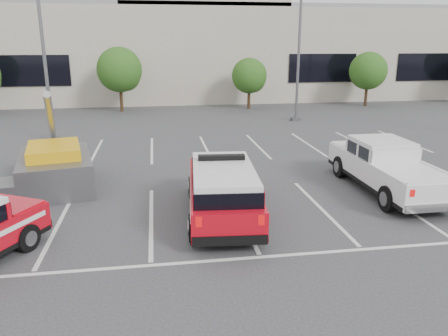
{
  "coord_description": "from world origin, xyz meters",
  "views": [
    {
      "loc": [
        -2.42,
        -12.41,
        5.16
      ],
      "look_at": [
        -0.22,
        1.62,
        1.05
      ],
      "focal_mm": 35.0,
      "sensor_mm": 36.0,
      "label": 1
    }
  ],
  "objects_px": {
    "light_pole_mid": "(299,42)",
    "utility_rig": "(52,169)",
    "light_pole_left": "(43,41)",
    "convention_building": "(180,47)",
    "fire_chief_suv": "(222,194)",
    "tree_right": "(369,72)",
    "tree_mid_right": "(250,77)",
    "white_pickup": "(386,171)",
    "tree_mid_left": "(121,71)"
  },
  "relations": [
    {
      "from": "light_pole_left",
      "to": "light_pole_mid",
      "type": "xyz_separation_m",
      "value": [
        15.0,
        4.0,
        0.0
      ]
    },
    {
      "from": "tree_mid_right",
      "to": "tree_right",
      "type": "xyz_separation_m",
      "value": [
        10.0,
        0.0,
        0.27
      ]
    },
    {
      "from": "fire_chief_suv",
      "to": "utility_rig",
      "type": "bearing_deg",
      "value": 151.51
    },
    {
      "from": "tree_right",
      "to": "white_pickup",
      "type": "height_order",
      "value": "tree_right"
    },
    {
      "from": "tree_mid_right",
      "to": "white_pickup",
      "type": "xyz_separation_m",
      "value": [
        0.52,
        -20.59,
        -1.79
      ]
    },
    {
      "from": "tree_right",
      "to": "white_pickup",
      "type": "xyz_separation_m",
      "value": [
        -9.48,
        -20.59,
        -2.06
      ]
    },
    {
      "from": "tree_mid_left",
      "to": "tree_mid_right",
      "type": "xyz_separation_m",
      "value": [
        10.0,
        -0.0,
        -0.54
      ]
    },
    {
      "from": "utility_rig",
      "to": "convention_building",
      "type": "bearing_deg",
      "value": 65.85
    },
    {
      "from": "convention_building",
      "to": "tree_mid_left",
      "type": "height_order",
      "value": "convention_building"
    },
    {
      "from": "tree_mid_left",
      "to": "tree_right",
      "type": "relative_size",
      "value": 1.1
    },
    {
      "from": "fire_chief_suv",
      "to": "utility_rig",
      "type": "height_order",
      "value": "utility_rig"
    },
    {
      "from": "tree_mid_left",
      "to": "light_pole_left",
      "type": "relative_size",
      "value": 0.47
    },
    {
      "from": "light_pole_left",
      "to": "tree_mid_right",
      "type": "bearing_deg",
      "value": 37.5
    },
    {
      "from": "light_pole_left",
      "to": "utility_rig",
      "type": "height_order",
      "value": "light_pole_left"
    },
    {
      "from": "tree_right",
      "to": "white_pickup",
      "type": "bearing_deg",
      "value": -114.72
    },
    {
      "from": "light_pole_left",
      "to": "convention_building",
      "type": "bearing_deg",
      "value": 67.61
    },
    {
      "from": "light_pole_mid",
      "to": "white_pickup",
      "type": "distance_m",
      "value": 15.28
    },
    {
      "from": "tree_right",
      "to": "fire_chief_suv",
      "type": "distance_m",
      "value": 27.24
    },
    {
      "from": "convention_building",
      "to": "light_pole_left",
      "type": "distance_m",
      "value": 21.49
    },
    {
      "from": "convention_building",
      "to": "tree_mid_right",
      "type": "xyz_separation_m",
      "value": [
        4.91,
        -9.82,
        -2.22
      ]
    },
    {
      "from": "convention_building",
      "to": "fire_chief_suv",
      "type": "distance_m",
      "value": 32.28
    },
    {
      "from": "tree_mid_left",
      "to": "fire_chief_suv",
      "type": "relative_size",
      "value": 0.89
    },
    {
      "from": "light_pole_left",
      "to": "utility_rig",
      "type": "xyz_separation_m",
      "value": [
        1.76,
        -8.47,
        -4.47
      ]
    },
    {
      "from": "white_pickup",
      "to": "tree_right",
      "type": "bearing_deg",
      "value": 65.45
    },
    {
      "from": "convention_building",
      "to": "tree_mid_left",
      "type": "xyz_separation_m",
      "value": [
        -5.09,
        -9.82,
        -1.68
      ]
    },
    {
      "from": "fire_chief_suv",
      "to": "white_pickup",
      "type": "distance_m",
      "value": 6.36
    },
    {
      "from": "tree_mid_right",
      "to": "utility_rig",
      "type": "distance_m",
      "value": 21.78
    },
    {
      "from": "light_pole_left",
      "to": "tree_mid_left",
      "type": "bearing_deg",
      "value": 72.9
    },
    {
      "from": "tree_right",
      "to": "fire_chief_suv",
      "type": "height_order",
      "value": "tree_right"
    },
    {
      "from": "light_pole_mid",
      "to": "white_pickup",
      "type": "height_order",
      "value": "light_pole_mid"
    },
    {
      "from": "convention_building",
      "to": "fire_chief_suv",
      "type": "bearing_deg",
      "value": -91.3
    },
    {
      "from": "convention_building",
      "to": "fire_chief_suv",
      "type": "xyz_separation_m",
      "value": [
        -0.73,
        -32.03,
        -3.96
      ]
    },
    {
      "from": "tree_right",
      "to": "utility_rig",
      "type": "relative_size",
      "value": 0.95
    },
    {
      "from": "light_pole_left",
      "to": "light_pole_mid",
      "type": "height_order",
      "value": "same"
    },
    {
      "from": "utility_rig",
      "to": "tree_right",
      "type": "bearing_deg",
      "value": 29.57
    },
    {
      "from": "convention_building",
      "to": "tree_right",
      "type": "height_order",
      "value": "convention_building"
    },
    {
      "from": "convention_building",
      "to": "light_pole_mid",
      "type": "height_order",
      "value": "convention_building"
    },
    {
      "from": "light_pole_mid",
      "to": "fire_chief_suv",
      "type": "height_order",
      "value": "light_pole_mid"
    },
    {
      "from": "convention_building",
      "to": "white_pickup",
      "type": "height_order",
      "value": "convention_building"
    },
    {
      "from": "convention_building",
      "to": "utility_rig",
      "type": "xyz_separation_m",
      "value": [
        -6.42,
        -28.33,
        -4.0
      ]
    },
    {
      "from": "utility_rig",
      "to": "fire_chief_suv",
      "type": "bearing_deg",
      "value": -44.4
    },
    {
      "from": "tree_mid_left",
      "to": "white_pickup",
      "type": "bearing_deg",
      "value": -62.94
    },
    {
      "from": "tree_mid_right",
      "to": "white_pickup",
      "type": "distance_m",
      "value": 20.68
    },
    {
      "from": "light_pole_mid",
      "to": "fire_chief_suv",
      "type": "xyz_separation_m",
      "value": [
        -7.55,
        -16.16,
        -4.43
      ]
    },
    {
      "from": "convention_building",
      "to": "tree_right",
      "type": "xyz_separation_m",
      "value": [
        14.91,
        -9.82,
        -1.95
      ]
    },
    {
      "from": "light_pole_mid",
      "to": "tree_mid_left",
      "type": "bearing_deg",
      "value": 153.08
    },
    {
      "from": "tree_mid_right",
      "to": "light_pole_mid",
      "type": "bearing_deg",
      "value": -72.48
    },
    {
      "from": "light_pole_mid",
      "to": "utility_rig",
      "type": "distance_m",
      "value": 18.72
    },
    {
      "from": "tree_mid_right",
      "to": "light_pole_left",
      "type": "height_order",
      "value": "light_pole_left"
    },
    {
      "from": "fire_chief_suv",
      "to": "light_pole_mid",
      "type": "bearing_deg",
      "value": 69.5
    }
  ]
}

